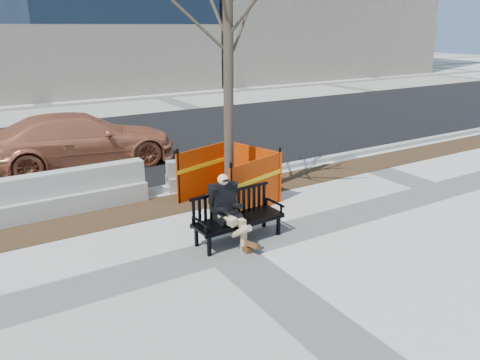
{
  "coord_description": "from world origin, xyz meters",
  "views": [
    {
      "loc": [
        -3.74,
        -6.68,
        3.92
      ],
      "look_at": [
        0.81,
        0.81,
        0.98
      ],
      "focal_mm": 34.53,
      "sensor_mm": 36.0,
      "label": 1
    }
  ],
  "objects_px": {
    "bench": "(238,240)",
    "sedan": "(84,166)",
    "jersey_barrier_left": "(73,210)",
    "tree_fence": "(229,203)",
    "jersey_barrier_right": "(218,184)",
    "seated_man": "(226,242)"
  },
  "relations": [
    {
      "from": "seated_man",
      "to": "tree_fence",
      "type": "relative_size",
      "value": 0.2
    },
    {
      "from": "seated_man",
      "to": "tree_fence",
      "type": "height_order",
      "value": "tree_fence"
    },
    {
      "from": "bench",
      "to": "tree_fence",
      "type": "relative_size",
      "value": 0.28
    },
    {
      "from": "seated_man",
      "to": "jersey_barrier_left",
      "type": "height_order",
      "value": "seated_man"
    },
    {
      "from": "bench",
      "to": "jersey_barrier_left",
      "type": "relative_size",
      "value": 0.55
    },
    {
      "from": "tree_fence",
      "to": "sedan",
      "type": "xyz_separation_m",
      "value": [
        -2.16,
        4.82,
        0.0
      ]
    },
    {
      "from": "bench",
      "to": "sedan",
      "type": "xyz_separation_m",
      "value": [
        -1.31,
        6.63,
        0.0
      ]
    },
    {
      "from": "bench",
      "to": "seated_man",
      "type": "bearing_deg",
      "value": 168.6
    },
    {
      "from": "jersey_barrier_left",
      "to": "jersey_barrier_right",
      "type": "height_order",
      "value": "jersey_barrier_left"
    },
    {
      "from": "jersey_barrier_right",
      "to": "seated_man",
      "type": "bearing_deg",
      "value": -104.64
    },
    {
      "from": "seated_man",
      "to": "tree_fence",
      "type": "bearing_deg",
      "value": 55.72
    },
    {
      "from": "bench",
      "to": "tree_fence",
      "type": "distance_m",
      "value": 2.0
    },
    {
      "from": "tree_fence",
      "to": "sedan",
      "type": "height_order",
      "value": "tree_fence"
    },
    {
      "from": "seated_man",
      "to": "sedan",
      "type": "distance_m",
      "value": 6.68
    },
    {
      "from": "tree_fence",
      "to": "jersey_barrier_left",
      "type": "distance_m",
      "value": 3.53
    },
    {
      "from": "sedan",
      "to": "jersey_barrier_left",
      "type": "relative_size",
      "value": 1.61
    },
    {
      "from": "tree_fence",
      "to": "jersey_barrier_right",
      "type": "distance_m",
      "value": 1.35
    },
    {
      "from": "jersey_barrier_left",
      "to": "tree_fence",
      "type": "bearing_deg",
      "value": -24.03
    },
    {
      "from": "bench",
      "to": "sedan",
      "type": "height_order",
      "value": "sedan"
    },
    {
      "from": "jersey_barrier_right",
      "to": "sedan",
      "type": "bearing_deg",
      "value": 137.19
    },
    {
      "from": "jersey_barrier_left",
      "to": "jersey_barrier_right",
      "type": "distance_m",
      "value": 3.62
    },
    {
      "from": "sedan",
      "to": "jersey_barrier_right",
      "type": "xyz_separation_m",
      "value": [
        2.56,
        -3.53,
        0.0
      ]
    }
  ]
}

